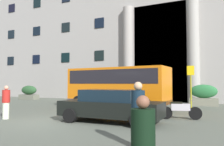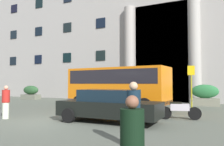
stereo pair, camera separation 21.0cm
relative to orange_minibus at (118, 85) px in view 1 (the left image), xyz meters
name	(u,v)px [view 1 (the left image)]	position (x,y,z in m)	size (l,w,h in m)	color
ground_plane	(47,123)	(-1.03, -5.50, -1.67)	(80.00, 64.00, 0.12)	#52584D
office_building_facade	(151,8)	(-1.02, 11.98, 8.95)	(43.69, 9.78, 21.13)	#999690
orange_minibus	(118,85)	(0.00, 0.00, 0.00)	(6.58, 2.91, 2.69)	orange
bus_stop_sign	(191,83)	(4.30, 1.81, 0.13)	(0.44, 0.08, 2.83)	#A09C18
hedge_planter_west	(29,93)	(-12.37, 4.64, -0.90)	(2.06, 0.91, 1.46)	#646757
hedge_planter_east	(159,95)	(1.48, 5.08, -0.90)	(1.75, 0.83, 1.46)	gray
hedge_planter_entrance_left	(119,96)	(-2.15, 5.26, -1.01)	(1.58, 0.88, 1.24)	slate
hedge_planter_far_west	(86,93)	(-5.55, 5.10, -0.82)	(1.97, 0.93, 1.63)	slate
hedge_planter_entrance_right	(204,96)	(4.89, 5.10, -0.83)	(2.04, 0.74, 1.62)	gray
parked_compact_extra	(110,105)	(1.54, -4.40, -0.88)	(4.52, 1.92, 1.43)	black
scooter_by_planter	(180,110)	(4.17, -2.32, -1.15)	(1.90, 0.72, 0.89)	black
pedestrian_woman_dark_dress	(138,114)	(3.89, -7.65, -0.73)	(0.36, 0.36, 1.74)	#A92328
pedestrian_child_trailing	(6,102)	(-3.40, -5.69, -0.81)	(0.36, 0.36, 1.60)	beige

